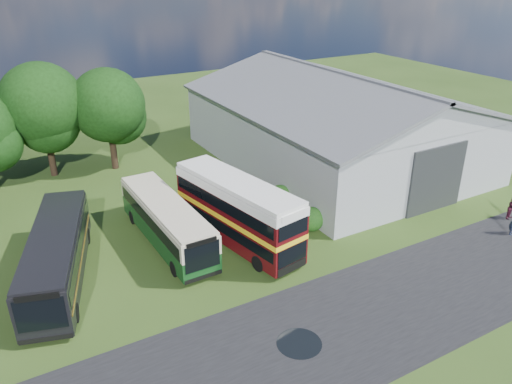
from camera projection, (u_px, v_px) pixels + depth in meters
ground at (291, 301)px, 26.94m from camera, size 120.00×120.00×0.00m
asphalt_road at (371, 314)px, 25.92m from camera, size 60.00×8.00×0.02m
puddle at (299, 344)px, 23.90m from camera, size 2.20×2.20×0.01m
storage_shed at (334, 116)px, 44.56m from camera, size 18.80×24.80×8.15m
tree_mid at (42, 104)px, 40.32m from camera, size 6.80×6.80×9.60m
tree_right_a at (108, 105)px, 41.99m from camera, size 6.26×6.26×8.83m
shrub_front at (311, 229)px, 34.19m from camera, size 1.70×1.70×1.70m
shrub_mid at (295, 217)px, 35.77m from camera, size 1.60×1.60×1.60m
shrub_back at (280, 206)px, 37.35m from camera, size 1.80×1.80×1.80m
bus_green_single at (167, 221)px, 31.87m from camera, size 2.73×10.72×2.94m
bus_maroon_double at (237, 212)px, 31.71m from camera, size 4.39×10.47×4.37m
bus_dark_single at (57, 255)px, 28.00m from camera, size 5.76×11.59×3.12m
visitor_b at (512, 208)px, 35.24m from camera, size 0.93×0.80×1.66m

